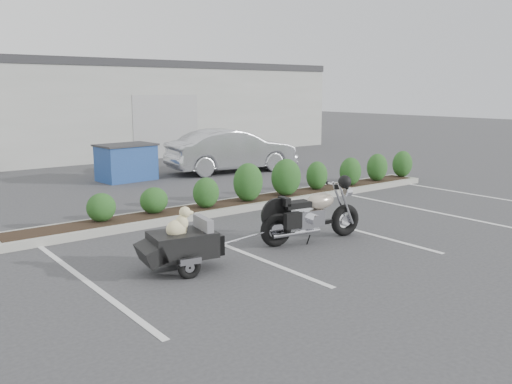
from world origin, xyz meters
TOP-DOWN VIEW (x-y plane):
  - ground at (0.00, 0.00)m, footprint 90.00×90.00m
  - planter_kerb at (1.00, 2.20)m, footprint 12.00×1.00m
  - building at (0.00, 17.00)m, footprint 26.00×10.00m
  - motorcycle at (-0.04, -1.01)m, footprint 2.18×0.86m
  - pet_trailer at (-2.82, -0.99)m, footprint 1.76×1.00m
  - sedan at (3.86, 7.09)m, footprint 4.65×2.21m
  - dumpster at (0.19, 7.63)m, footprint 1.84×1.34m

SIDE VIEW (x-z plane):
  - ground at x=0.00m, z-range 0.00..0.00m
  - planter_kerb at x=1.00m, z-range 0.00..0.15m
  - pet_trailer at x=-2.82m, z-range -0.08..0.96m
  - motorcycle at x=-0.04m, z-range -0.13..1.13m
  - dumpster at x=0.19m, z-range 0.01..1.15m
  - sedan at x=3.86m, z-range 0.00..1.47m
  - building at x=0.00m, z-range 0.00..4.00m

